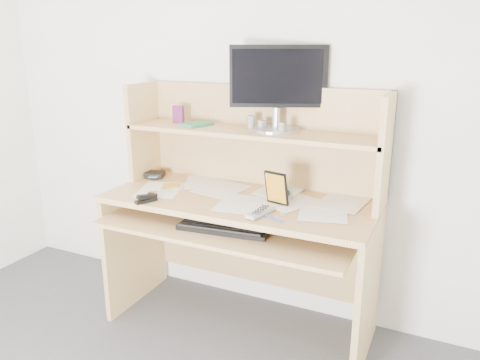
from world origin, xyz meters
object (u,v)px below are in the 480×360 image
at_px(keyboard, 225,227).
at_px(game_case, 276,188).
at_px(desk, 245,204).
at_px(monitor, 278,86).
at_px(tv_remote, 261,212).

distance_m(keyboard, game_case, 0.31).
relative_size(desk, keyboard, 3.03).
bearing_deg(desk, game_case, -26.29).
xyz_separation_m(keyboard, monitor, (0.11, 0.40, 0.65)).
xyz_separation_m(keyboard, game_case, (0.20, 0.17, 0.18)).
height_order(tv_remote, monitor, monitor).
height_order(game_case, monitor, monitor).
xyz_separation_m(game_case, monitor, (-0.09, 0.23, 0.47)).
bearing_deg(game_case, desk, 166.08).
relative_size(keyboard, monitor, 0.98).
relative_size(keyboard, tv_remote, 2.57).
bearing_deg(tv_remote, monitor, 112.70).
bearing_deg(game_case, monitor, 124.04).
relative_size(game_case, monitor, 0.36).
xyz_separation_m(desk, game_case, (0.21, -0.11, 0.15)).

